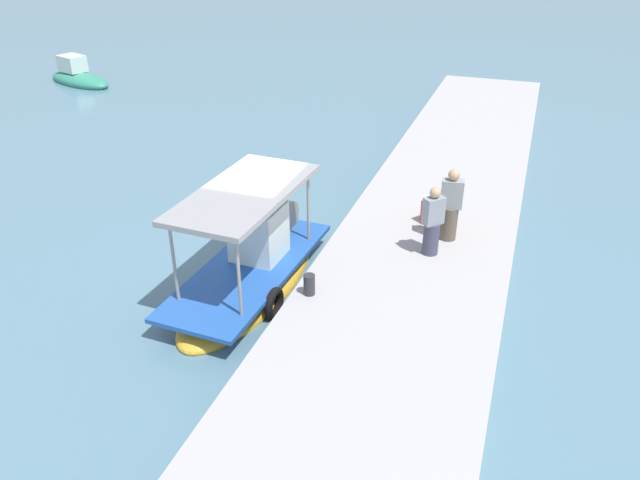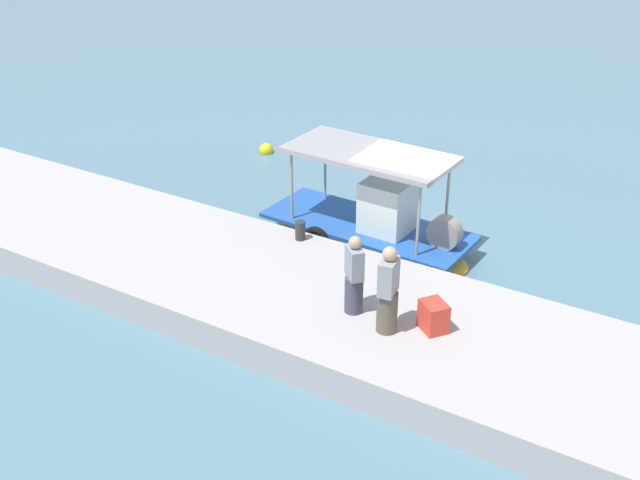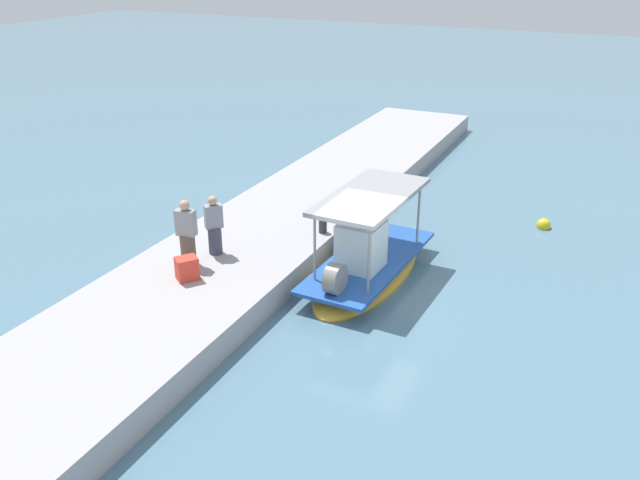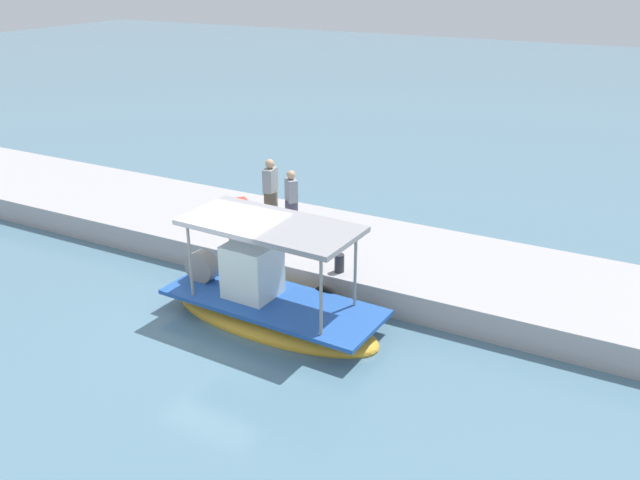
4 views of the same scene
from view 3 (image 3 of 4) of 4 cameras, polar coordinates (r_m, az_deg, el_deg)
The scene contains 8 objects.
ground_plane at distance 17.63m, azimuth 4.40°, elevation -4.99°, with size 120.00×120.00×0.00m, color slate.
dock_quay at distance 19.11m, azimuth -7.04°, elevation -1.50°, with size 36.00×4.27×0.71m, color #ABA7A9.
main_fishing_boat at distance 18.43m, azimuth 4.00°, elevation -2.13°, with size 5.52×2.20×2.81m.
fisherman_near_bollard at distance 17.81m, azimuth -11.24°, elevation 0.37°, with size 0.46×0.55×1.80m.
fisherman_by_crate at distance 18.33m, azimuth -8.97°, elevation 1.03°, with size 0.52×0.52×1.66m.
mooring_bollard at distance 19.63m, azimuth 0.24°, elevation 1.27°, with size 0.24×0.24×0.45m, color #2D2D33.
cargo_crate at distance 17.22m, azimuth -11.23°, elevation -2.39°, with size 0.53×0.42×0.59m, color red.
marker_buoy at distance 23.00m, azimuth 18.46°, elevation 1.20°, with size 0.45×0.45×0.45m.
Camera 3 is at (14.46, 5.35, 8.54)m, focal length 37.67 mm.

